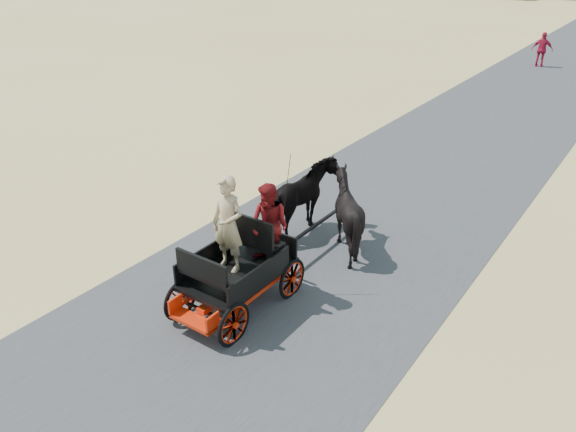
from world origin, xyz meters
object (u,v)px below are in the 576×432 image
Objects in this scene: carriage at (238,289)px; horse_right at (347,213)px; horse_left at (304,201)px; pedestrian at (542,50)px.

horse_right reaches higher than carriage.
horse_left is at bearing 100.39° from carriage.
carriage is at bearing 79.61° from horse_right.
horse_left is at bearing 83.17° from pedestrian.
horse_left is 1.10m from horse_right.
carriage is 3.09m from horse_right.
carriage is 1.41× the size of horse_right.
pedestrian is at bearing -86.95° from horse_right.
carriage is at bearing 100.39° from horse_left.
horse_right is at bearing -180.00° from horse_left.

